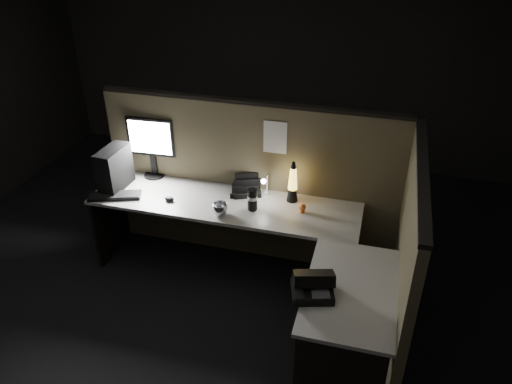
% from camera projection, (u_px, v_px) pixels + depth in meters
% --- Properties ---
extents(floor, '(6.00, 6.00, 0.00)m').
position_uv_depth(floor, '(221.00, 318.00, 4.06)').
color(floor, black).
rests_on(floor, ground).
extents(room_shell, '(6.00, 6.00, 6.00)m').
position_uv_depth(room_shell, '(212.00, 136.00, 3.23)').
color(room_shell, silver).
rests_on(room_shell, ground).
extents(partition_back, '(2.66, 0.06, 1.50)m').
position_uv_depth(partition_back, '(252.00, 184.00, 4.44)').
color(partition_back, brown).
rests_on(partition_back, ground).
extents(partition_right, '(0.06, 1.66, 1.50)m').
position_uv_depth(partition_right, '(404.00, 266.00, 3.46)').
color(partition_right, brown).
rests_on(partition_right, ground).
extents(desk, '(2.60, 1.60, 0.73)m').
position_uv_depth(desk, '(250.00, 247.00, 3.93)').
color(desk, beige).
rests_on(desk, ground).
extents(pc_tower, '(0.18, 0.37, 0.37)m').
position_uv_depth(pc_tower, '(114.00, 169.00, 4.34)').
color(pc_tower, black).
rests_on(pc_tower, desk).
extents(monitor, '(0.44, 0.19, 0.56)m').
position_uv_depth(monitor, '(151.00, 142.00, 4.45)').
color(monitor, black).
rests_on(monitor, desk).
extents(keyboard, '(0.46, 0.29, 0.02)m').
position_uv_depth(keyboard, '(115.00, 196.00, 4.28)').
color(keyboard, black).
rests_on(keyboard, desk).
extents(mouse, '(0.10, 0.08, 0.03)m').
position_uv_depth(mouse, '(169.00, 199.00, 4.23)').
color(mouse, black).
rests_on(mouse, desk).
extents(clip_lamp, '(0.04, 0.17, 0.22)m').
position_uv_depth(clip_lamp, '(265.00, 185.00, 4.21)').
color(clip_lamp, silver).
rests_on(clip_lamp, desk).
extents(organizer, '(0.30, 0.28, 0.18)m').
position_uv_depth(organizer, '(247.00, 188.00, 4.34)').
color(organizer, black).
rests_on(organizer, desk).
extents(lava_lamp, '(0.10, 0.10, 0.36)m').
position_uv_depth(lava_lamp, '(293.00, 185.00, 4.16)').
color(lava_lamp, black).
rests_on(lava_lamp, desk).
extents(travel_mug, '(0.08, 0.08, 0.19)m').
position_uv_depth(travel_mug, '(252.00, 200.00, 4.07)').
color(travel_mug, black).
rests_on(travel_mug, desk).
extents(steel_mug, '(0.13, 0.13, 0.10)m').
position_uv_depth(steel_mug, '(220.00, 209.00, 4.03)').
color(steel_mug, silver).
rests_on(steel_mug, desk).
extents(figurine, '(0.06, 0.06, 0.06)m').
position_uv_depth(figurine, '(302.00, 207.00, 4.06)').
color(figurine, orange).
rests_on(figurine, desk).
extents(pinned_paper, '(0.20, 0.00, 0.28)m').
position_uv_depth(pinned_paper, '(275.00, 138.00, 4.11)').
color(pinned_paper, white).
rests_on(pinned_paper, partition_back).
extents(desk_phone, '(0.32, 0.32, 0.16)m').
position_uv_depth(desk_phone, '(312.00, 286.00, 3.22)').
color(desk_phone, black).
rests_on(desk_phone, desk).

